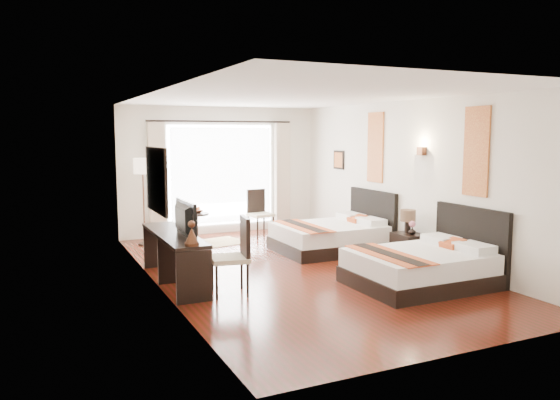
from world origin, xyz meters
name	(u,v)px	position (x,y,z in m)	size (l,w,h in m)	color
floor	(296,270)	(0.00, 0.00, -0.01)	(4.50, 7.50, 0.01)	#3C190B
ceiling	(297,97)	(0.00, 0.00, 2.79)	(4.50, 7.50, 0.02)	white
wall_headboard	(409,180)	(2.25, 0.00, 1.40)	(0.01, 7.50, 2.80)	silver
wall_desk	(156,191)	(-2.25, 0.00, 1.40)	(0.01, 7.50, 2.80)	silver
wall_window	(221,171)	(0.00, 3.75, 1.40)	(4.50, 0.01, 2.80)	silver
wall_entry	(467,217)	(0.00, -3.75, 1.40)	(4.50, 0.01, 2.80)	silver
window_glass	(221,175)	(0.00, 3.73, 1.30)	(2.40, 0.02, 2.20)	white
sheer_curtain	(222,175)	(0.00, 3.67, 1.30)	(2.30, 0.02, 2.10)	white
drape_left	(157,179)	(-1.45, 3.63, 1.28)	(0.35, 0.14, 2.35)	#B7A38E
drape_right	(282,174)	(1.45, 3.63, 1.28)	(0.35, 0.14, 2.35)	#B7A38E
art_panel_near	(476,151)	(2.23, -1.58, 1.95)	(0.03, 0.50, 1.35)	#9C3216
art_panel_far	(375,147)	(2.23, 1.04, 1.95)	(0.03, 0.50, 1.35)	#9C3216
wall_sconce	(421,151)	(2.19, -0.37, 1.92)	(0.10, 0.14, 0.14)	#462819
mirror_frame	(156,180)	(-2.22, 0.09, 1.55)	(0.04, 1.25, 0.95)	black
mirror_glass	(158,180)	(-2.19, 0.09, 1.55)	(0.01, 1.12, 0.82)	white
bed_near	(424,266)	(1.31, -1.58, 0.29)	(1.98, 1.54, 1.11)	black
bed_far	(333,235)	(1.31, 1.04, 0.29)	(1.99, 1.55, 1.12)	black
nightstand	(409,248)	(1.98, -0.37, 0.26)	(0.43, 0.54, 0.52)	black
table_lamp	(408,217)	(2.00, -0.30, 0.78)	(0.26, 0.26, 0.42)	black
vase	(412,232)	(1.96, -0.47, 0.56)	(0.12, 0.12, 0.12)	black
console_desk	(174,258)	(-1.99, 0.09, 0.38)	(0.50, 2.20, 0.76)	black
television	(180,219)	(-1.97, -0.23, 1.01)	(0.89, 0.12, 0.51)	black
bronze_figurine	(192,235)	(-1.99, -0.91, 0.90)	(0.19, 0.19, 0.29)	#462819
desk_chair	(231,271)	(-1.41, -0.81, 0.33)	(0.58, 0.58, 1.08)	beige
floor_lamp	(143,172)	(-1.84, 3.11, 1.47)	(0.35, 0.35, 1.73)	black
side_table	(197,227)	(-0.79, 3.01, 0.30)	(0.51, 0.51, 0.59)	black
fruit_bowl	(197,212)	(-0.78, 3.02, 0.62)	(0.24, 0.24, 0.06)	#443218
window_chair	(260,222)	(0.63, 3.01, 0.31)	(0.53, 0.53, 1.01)	beige
jute_rug	(212,243)	(-0.56, 2.68, 0.01)	(1.29, 0.87, 0.01)	tan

